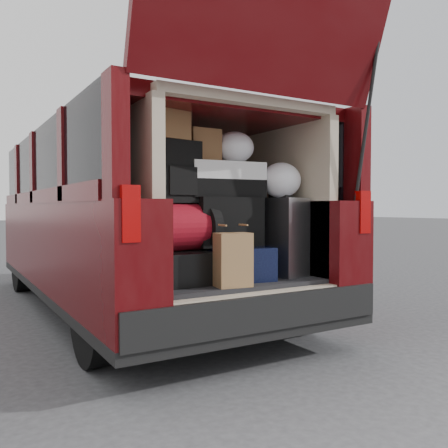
{
  "coord_description": "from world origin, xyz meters",
  "views": [
    {
      "loc": [
        -1.7,
        -2.71,
        1.05
      ],
      "look_at": [
        0.03,
        0.2,
        0.93
      ],
      "focal_mm": 38.0,
      "sensor_mm": 36.0,
      "label": 1
    }
  ],
  "objects_px": {
    "navy_hardshell": "(233,262)",
    "backpack": "(177,172)",
    "black_soft_case": "(225,222)",
    "twotone_duffel": "(223,180)",
    "silver_roller": "(280,237)",
    "red_duffel": "(177,227)",
    "black_hardshell": "(174,267)",
    "kraft_bag": "(233,260)"
  },
  "relations": [
    {
      "from": "navy_hardshell",
      "to": "backpack",
      "type": "bearing_deg",
      "value": -177.18
    },
    {
      "from": "navy_hardshell",
      "to": "black_soft_case",
      "type": "height_order",
      "value": "black_soft_case"
    },
    {
      "from": "black_soft_case",
      "to": "twotone_duffel",
      "type": "distance_m",
      "value": 0.3
    },
    {
      "from": "silver_roller",
      "to": "red_duffel",
      "type": "bearing_deg",
      "value": 164.71
    },
    {
      "from": "black_hardshell",
      "to": "silver_roller",
      "type": "distance_m",
      "value": 0.84
    },
    {
      "from": "silver_roller",
      "to": "kraft_bag",
      "type": "xyz_separation_m",
      "value": [
        -0.56,
        -0.26,
        -0.12
      ]
    },
    {
      "from": "silver_roller",
      "to": "black_soft_case",
      "type": "xyz_separation_m",
      "value": [
        -0.42,
        0.08,
        0.12
      ]
    },
    {
      "from": "kraft_bag",
      "to": "black_soft_case",
      "type": "height_order",
      "value": "black_soft_case"
    },
    {
      "from": "silver_roller",
      "to": "black_soft_case",
      "type": "height_order",
      "value": "black_soft_case"
    },
    {
      "from": "backpack",
      "to": "twotone_duffel",
      "type": "bearing_deg",
      "value": -2.54
    },
    {
      "from": "navy_hardshell",
      "to": "kraft_bag",
      "type": "distance_m",
      "value": 0.36
    },
    {
      "from": "silver_roller",
      "to": "black_soft_case",
      "type": "bearing_deg",
      "value": 157.8
    },
    {
      "from": "navy_hardshell",
      "to": "silver_roller",
      "type": "xyz_separation_m",
      "value": [
        0.38,
        -0.05,
        0.17
      ]
    },
    {
      "from": "silver_roller",
      "to": "twotone_duffel",
      "type": "distance_m",
      "value": 0.6
    },
    {
      "from": "silver_roller",
      "to": "backpack",
      "type": "relative_size",
      "value": 1.39
    },
    {
      "from": "kraft_bag",
      "to": "twotone_duffel",
      "type": "relative_size",
      "value": 0.62
    },
    {
      "from": "black_hardshell",
      "to": "kraft_bag",
      "type": "height_order",
      "value": "kraft_bag"
    },
    {
      "from": "black_hardshell",
      "to": "twotone_duffel",
      "type": "height_order",
      "value": "twotone_duffel"
    },
    {
      "from": "black_hardshell",
      "to": "navy_hardshell",
      "type": "bearing_deg",
      "value": -7.53
    },
    {
      "from": "black_hardshell",
      "to": "red_duffel",
      "type": "distance_m",
      "value": 0.27
    },
    {
      "from": "black_soft_case",
      "to": "twotone_duffel",
      "type": "bearing_deg",
      "value": 86.33
    },
    {
      "from": "navy_hardshell",
      "to": "black_soft_case",
      "type": "relative_size",
      "value": 1.1
    },
    {
      "from": "kraft_bag",
      "to": "twotone_duffel",
      "type": "bearing_deg",
      "value": 75.15
    },
    {
      "from": "navy_hardshell",
      "to": "silver_roller",
      "type": "distance_m",
      "value": 0.42
    },
    {
      "from": "kraft_bag",
      "to": "red_duffel",
      "type": "relative_size",
      "value": 0.7
    },
    {
      "from": "backpack",
      "to": "twotone_duffel",
      "type": "relative_size",
      "value": 0.74
    },
    {
      "from": "twotone_duffel",
      "to": "red_duffel",
      "type": "bearing_deg",
      "value": -166.34
    },
    {
      "from": "backpack",
      "to": "twotone_duffel",
      "type": "height_order",
      "value": "backpack"
    },
    {
      "from": "black_hardshell",
      "to": "silver_roller",
      "type": "relative_size",
      "value": 0.93
    },
    {
      "from": "kraft_bag",
      "to": "backpack",
      "type": "relative_size",
      "value": 0.83
    },
    {
      "from": "black_soft_case",
      "to": "backpack",
      "type": "distance_m",
      "value": 0.5
    },
    {
      "from": "backpack",
      "to": "navy_hardshell",
      "type": "bearing_deg",
      "value": -12.91
    },
    {
      "from": "navy_hardshell",
      "to": "silver_roller",
      "type": "height_order",
      "value": "silver_roller"
    },
    {
      "from": "silver_roller",
      "to": "backpack",
      "type": "xyz_separation_m",
      "value": [
        -0.79,
        0.09,
        0.45
      ]
    },
    {
      "from": "navy_hardshell",
      "to": "red_duffel",
      "type": "height_order",
      "value": "red_duffel"
    },
    {
      "from": "twotone_duffel",
      "to": "black_soft_case",
      "type": "bearing_deg",
      "value": -91.41
    },
    {
      "from": "black_hardshell",
      "to": "kraft_bag",
      "type": "xyz_separation_m",
      "value": [
        0.25,
        -0.34,
        0.06
      ]
    },
    {
      "from": "navy_hardshell",
      "to": "kraft_bag",
      "type": "relative_size",
      "value": 1.54
    },
    {
      "from": "kraft_bag",
      "to": "black_soft_case",
      "type": "xyz_separation_m",
      "value": [
        0.15,
        0.34,
        0.23
      ]
    },
    {
      "from": "black_hardshell",
      "to": "twotone_duffel",
      "type": "relative_size",
      "value": 0.96
    },
    {
      "from": "black_hardshell",
      "to": "black_soft_case",
      "type": "relative_size",
      "value": 1.11
    },
    {
      "from": "black_soft_case",
      "to": "navy_hardshell",
      "type": "bearing_deg",
      "value": -36.06
    }
  ]
}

